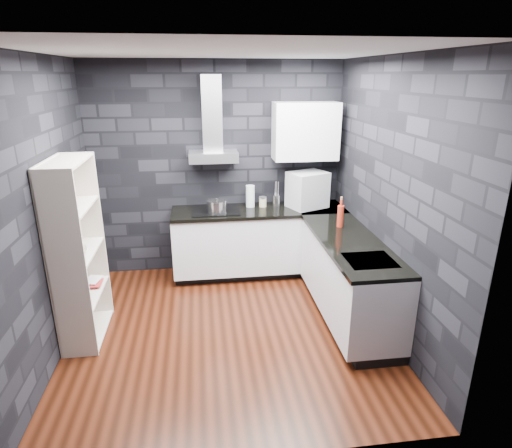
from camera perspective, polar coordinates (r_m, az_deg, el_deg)
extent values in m
plane|color=#3E180B|center=(4.60, -3.70, -13.92)|extent=(3.20, 3.20, 0.00)
plane|color=silver|center=(3.85, -4.62, 21.97)|extent=(3.20, 3.20, 0.00)
cube|color=black|center=(5.59, -5.18, 7.20)|extent=(3.20, 0.05, 2.70)
cube|color=black|center=(2.52, -1.71, -8.37)|extent=(3.20, 0.05, 2.70)
cube|color=black|center=(4.25, -26.51, 1.30)|extent=(0.05, 3.20, 2.70)
cube|color=black|center=(4.42, 17.45, 3.09)|extent=(0.05, 3.20, 2.70)
cube|color=black|center=(5.78, 0.32, -5.93)|extent=(2.18, 0.50, 0.10)
cube|color=black|center=(4.91, 12.34, -11.38)|extent=(0.50, 1.78, 0.10)
cube|color=white|center=(5.58, 0.38, -2.11)|extent=(2.20, 0.60, 0.76)
cube|color=white|center=(4.69, 12.25, -6.91)|extent=(0.60, 1.80, 0.76)
cube|color=black|center=(5.43, 0.40, 1.78)|extent=(2.20, 0.62, 0.04)
cube|color=black|center=(4.53, 12.48, -2.37)|extent=(0.62, 1.80, 0.04)
cube|color=black|center=(5.61, 8.52, 2.12)|extent=(0.62, 0.62, 0.04)
cube|color=silver|center=(5.36, -5.69, 8.94)|extent=(0.60, 0.34, 0.12)
cube|color=silver|center=(5.36, -5.91, 14.44)|extent=(0.24, 0.20, 0.90)
cube|color=silver|center=(5.47, 6.61, 12.19)|extent=(0.80, 0.35, 0.70)
cube|color=black|center=(5.39, -5.41, 1.84)|extent=(0.58, 0.50, 0.01)
cube|color=silver|center=(4.10, 14.95, -4.73)|extent=(0.44, 0.40, 0.01)
cylinder|color=#B0B0B4|center=(5.27, -5.24, 2.30)|extent=(0.30, 0.30, 0.14)
cylinder|color=white|center=(5.50, -0.77, 3.73)|extent=(0.15, 0.15, 0.28)
cylinder|color=#C0B286|center=(5.52, 0.91, 2.91)|extent=(0.11, 0.11, 0.11)
cylinder|color=#B0B0B4|center=(5.58, 2.73, 3.18)|extent=(0.11, 0.11, 0.13)
cube|color=#ABAEB2|center=(5.51, 6.87, 4.54)|extent=(0.56, 0.51, 0.46)
cylinder|color=#9E2816|center=(4.86, 11.19, 1.02)|extent=(0.09, 0.09, 0.24)
cube|color=beige|center=(4.46, -22.65, -3.55)|extent=(0.56, 0.87, 1.80)
imported|color=silver|center=(4.38, -22.92, -3.43)|extent=(0.27, 0.27, 0.06)
imported|color=maroon|center=(4.72, -21.69, -6.47)|extent=(0.15, 0.02, 0.20)
imported|color=#B2B2B2|center=(4.78, -21.85, -5.90)|extent=(0.15, 0.05, 0.20)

